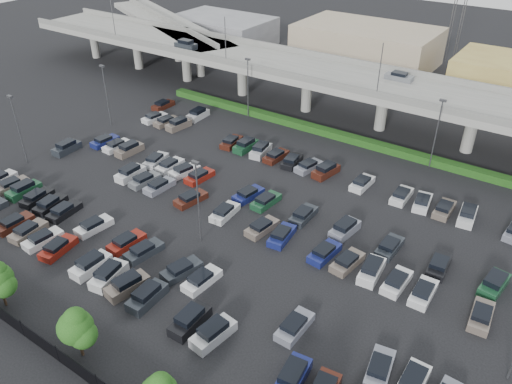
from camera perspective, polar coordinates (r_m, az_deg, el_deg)
ground at (r=62.88m, az=-1.63°, el=-1.87°), size 280.00×280.00×0.00m
overpass at (r=85.07m, az=11.18°, el=12.16°), size 150.00×13.00×15.80m
on_ramp at (r=122.20m, az=-10.09°, el=18.24°), size 50.93×30.13×8.80m
hedge at (r=81.48m, az=8.80°, el=6.58°), size 66.00×1.60×1.10m
fence at (r=48.25m, az=-22.46°, el=-16.26°), size 70.00×0.10×2.00m
tree_row at (r=46.41m, az=-21.10°, el=-13.56°), size 65.07×3.66×5.94m
parked_cars at (r=60.77m, az=-4.64°, el=-2.62°), size 63.01×41.58×1.67m
light_poles at (r=63.24m, az=-3.69°, el=4.85°), size 66.90×48.38×10.30m
distant_buildings at (r=109.99m, az=23.89°, el=12.83°), size 138.00×24.00×9.00m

